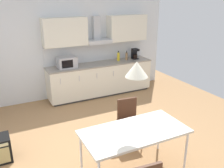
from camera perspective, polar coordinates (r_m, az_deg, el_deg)
ground_plane at (r=4.87m, az=1.11°, el=-13.81°), size 7.26×8.40×0.02m
wall_back at (r=6.82m, az=-10.15°, el=8.82°), size 5.80×0.10×2.84m
kitchen_counter at (r=7.01m, az=-2.64°, el=1.21°), size 2.96×0.65×0.90m
backsplash_tile at (r=7.08m, az=-3.72°, el=7.26°), size 2.94×0.02×0.50m
upper_wall_cabinets at (r=6.83m, az=-3.32°, el=12.17°), size 2.94×0.40×0.71m
microwave at (r=6.53m, az=-10.25°, el=4.90°), size 0.48×0.35×0.28m
coffee_maker at (r=7.37m, az=5.21°, el=6.91°), size 0.18×0.19×0.30m
bottle_yellow at (r=7.14m, az=1.47°, el=6.33°), size 0.08×0.08×0.28m
bottle_brown at (r=7.24m, az=3.34°, el=6.39°), size 0.07×0.07×0.25m
dining_table at (r=3.86m, az=5.14°, el=-11.13°), size 1.61×0.81×0.75m
chair_far_right at (r=4.70m, az=3.89°, el=-7.54°), size 0.44×0.44×0.87m
pendant_lamp at (r=3.45m, az=5.65°, el=3.40°), size 0.32×0.32×0.22m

